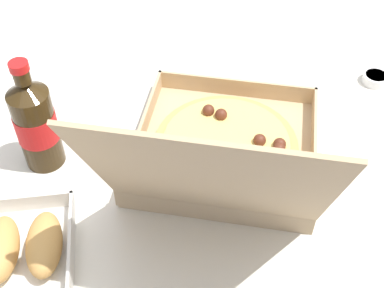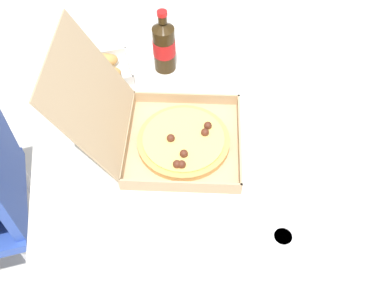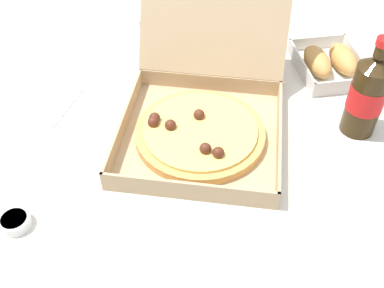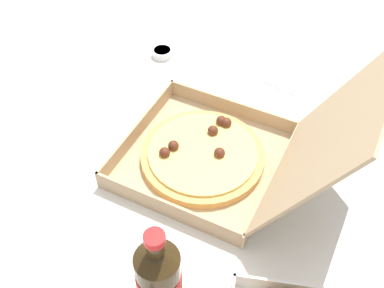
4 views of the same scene
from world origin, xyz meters
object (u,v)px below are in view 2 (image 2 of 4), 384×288
object	(u,v)px
cola_bottle	(164,45)
paper_menu	(144,279)
pizza_box_open	(167,133)
dipping_sauce_cup	(283,238)
bread_side_box	(102,69)

from	to	relation	value
cola_bottle	paper_menu	world-z (taller)	cola_bottle
cola_bottle	paper_menu	bearing A→B (deg)	168.30
pizza_box_open	dipping_sauce_cup	size ratio (longest dim) A/B	9.66
cola_bottle	dipping_sauce_cup	bearing A→B (deg)	-163.35
paper_menu	dipping_sauce_cup	world-z (taller)	dipping_sauce_cup
pizza_box_open	cola_bottle	size ratio (longest dim) A/B	2.42
pizza_box_open	paper_menu	distance (m)	0.41
bread_side_box	paper_menu	world-z (taller)	bread_side_box
bread_side_box	paper_menu	distance (m)	0.72
bread_side_box	paper_menu	size ratio (longest dim) A/B	0.97
pizza_box_open	bread_side_box	distance (m)	0.37
dipping_sauce_cup	pizza_box_open	bearing A→B (deg)	34.34
pizza_box_open	bread_side_box	xyz separation A→B (m)	(0.33, 0.17, -0.02)
paper_menu	dipping_sauce_cup	distance (m)	0.36
cola_bottle	dipping_sauce_cup	distance (m)	0.72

